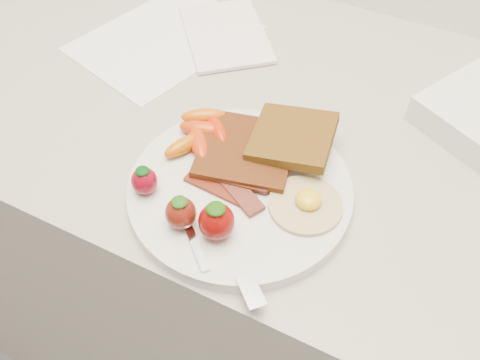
% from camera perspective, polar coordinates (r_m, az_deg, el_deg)
% --- Properties ---
extents(counter, '(2.00, 0.60, 0.90)m').
position_cam_1_polar(counter, '(1.11, 4.30, -10.57)').
color(counter, gray).
rests_on(counter, ground).
extents(plate, '(0.27, 0.27, 0.02)m').
position_cam_1_polar(plate, '(0.64, -0.00, -1.09)').
color(plate, silver).
rests_on(plate, counter).
extents(toast_lower, '(0.14, 0.14, 0.01)m').
position_cam_1_polar(toast_lower, '(0.67, 0.70, 3.12)').
color(toast_lower, '#3B1905').
rests_on(toast_lower, plate).
extents(toast_upper, '(0.11, 0.11, 0.02)m').
position_cam_1_polar(toast_upper, '(0.67, 5.62, 4.59)').
color(toast_upper, '#3A270D').
rests_on(toast_upper, toast_lower).
extents(fried_egg, '(0.11, 0.11, 0.02)m').
position_cam_1_polar(fried_egg, '(0.62, 7.08, -2.50)').
color(fried_egg, beige).
rests_on(fried_egg, plate).
extents(bacon_strips, '(0.11, 0.06, 0.01)m').
position_cam_1_polar(bacon_strips, '(0.63, -1.14, -0.49)').
color(bacon_strips, '#441303').
rests_on(bacon_strips, plate).
extents(baby_carrots, '(0.09, 0.11, 0.02)m').
position_cam_1_polar(baby_carrots, '(0.69, -4.15, 5.09)').
color(baby_carrots, '#C23309').
rests_on(baby_carrots, plate).
extents(strawberries, '(0.14, 0.06, 0.05)m').
position_cam_1_polar(strawberries, '(0.59, -5.49, -3.11)').
color(strawberries, maroon).
rests_on(strawberries, plate).
extents(fork, '(0.15, 0.09, 0.00)m').
position_cam_1_polar(fork, '(0.58, -2.45, -8.37)').
color(fork, silver).
rests_on(fork, plate).
extents(paper_sheet, '(0.27, 0.31, 0.00)m').
position_cam_1_polar(paper_sheet, '(0.90, -8.04, 14.76)').
color(paper_sheet, white).
rests_on(paper_sheet, counter).
extents(notepad, '(0.21, 0.22, 0.01)m').
position_cam_1_polar(notepad, '(0.89, -1.54, 15.29)').
color(notepad, silver).
rests_on(notepad, paper_sheet).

